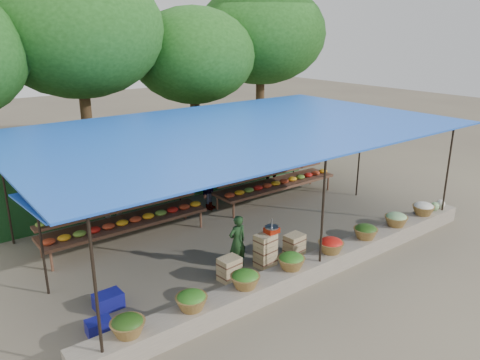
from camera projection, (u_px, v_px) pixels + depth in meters
ground at (237, 233)px, 12.24m from camera, size 60.00×60.00×0.00m
stone_curb at (314, 267)px, 10.10m from camera, size 10.60×0.55×0.40m
stall_canopy at (236, 132)px, 11.45m from camera, size 10.80×6.60×2.82m
produce_baskets at (312, 253)px, 9.93m from camera, size 8.98×0.58×0.34m
netting_backdrop at (175, 161)px, 14.23m from camera, size 10.60×0.06×2.50m
tree_row at (139, 41)px, 15.66m from camera, size 16.51×5.50×7.12m
fruit_table_left at (125, 218)px, 11.63m from camera, size 4.21×0.95×0.93m
fruit_table_right at (275, 180)px, 14.52m from camera, size 4.21×0.95×0.93m
crate_counter at (264, 254)px, 10.45m from camera, size 2.38×0.38×0.77m
weighing_scale at (272, 229)px, 10.41m from camera, size 0.31×0.31×0.33m
vendor_seated at (237, 241)px, 10.35m from camera, size 0.45×0.30×1.23m
customer_left at (116, 199)px, 12.28m from camera, size 0.91×0.76×1.69m
customer_mid at (211, 184)px, 13.66m from camera, size 1.14×0.99×1.53m
customer_right at (271, 163)px, 15.36m from camera, size 1.12×0.74×1.78m
blue_crate_front at (99, 327)px, 8.19m from camera, size 0.46×0.35×0.26m
blue_crate_back at (108, 301)px, 8.92m from camera, size 0.53×0.39×0.31m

